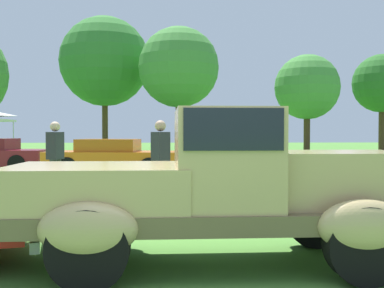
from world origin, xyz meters
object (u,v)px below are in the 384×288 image
(spectator_near_truck, at_px, (160,160))
(spectator_by_row, at_px, (55,157))
(show_car_orange, at_px, (113,157))
(spectator_between_cars, at_px, (276,149))
(feature_pickup_truck, at_px, (217,186))

(spectator_near_truck, relative_size, spectator_by_row, 1.00)
(show_car_orange, xyz_separation_m, spectator_near_truck, (1.80, -6.74, 0.31))
(spectator_near_truck, bearing_deg, spectator_by_row, 153.93)
(spectator_near_truck, distance_m, spectator_by_row, 2.61)
(spectator_between_cars, height_order, spectator_by_row, same)
(feature_pickup_truck, xyz_separation_m, spectator_between_cars, (2.81, 9.43, 0.05))
(spectator_near_truck, height_order, spectator_between_cars, same)
(spectator_by_row, bearing_deg, feature_pickup_truck, -59.90)
(spectator_near_truck, relative_size, spectator_between_cars, 1.00)
(show_car_orange, distance_m, spectator_by_row, 5.63)
(show_car_orange, distance_m, spectator_between_cars, 5.52)
(feature_pickup_truck, bearing_deg, spectator_by_row, 120.10)
(feature_pickup_truck, relative_size, show_car_orange, 0.95)
(show_car_orange, height_order, spectator_by_row, spectator_by_row)
(feature_pickup_truck, relative_size, spectator_near_truck, 2.64)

